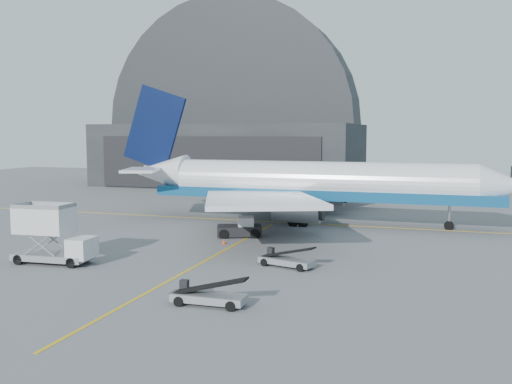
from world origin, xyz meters
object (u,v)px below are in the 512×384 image
(airliner, at_px, (304,183))
(pushback_tug, at_px, (241,229))
(belt_loader_a, at_px, (208,296))
(catering_truck, at_px, (51,235))
(belt_loader_b, at_px, (286,260))

(airliner, bearing_deg, pushback_tug, -110.69)
(airliner, distance_m, belt_loader_a, 33.28)
(airliner, height_order, pushback_tug, airliner)
(catering_truck, distance_m, pushback_tug, 19.04)
(belt_loader_b, bearing_deg, belt_loader_a, -84.30)
(airliner, xyz_separation_m, belt_loader_b, (3.71, -21.96, -4.06))
(airliner, bearing_deg, belt_loader_b, -80.41)
(airliner, relative_size, belt_loader_a, 9.66)
(airliner, distance_m, catering_truck, 30.34)
(pushback_tug, bearing_deg, airliner, 48.43)
(pushback_tug, bearing_deg, catering_truck, -144.29)
(catering_truck, xyz_separation_m, belt_loader_a, (16.24, -6.44, -1.71))
(belt_loader_b, bearing_deg, pushback_tug, 140.36)
(catering_truck, bearing_deg, airliner, 57.60)
(airliner, relative_size, catering_truck, 7.01)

